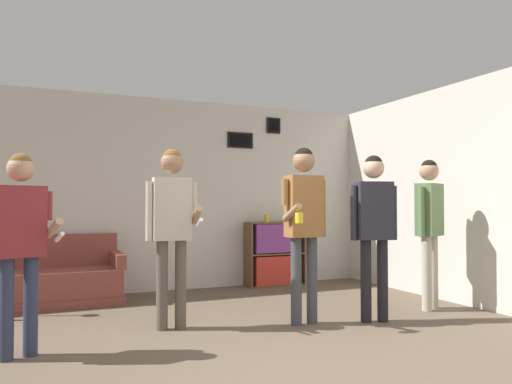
{
  "coord_description": "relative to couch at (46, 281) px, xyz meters",
  "views": [
    {
      "loc": [
        -1.59,
        -3.01,
        1.2
      ],
      "look_at": [
        0.56,
        1.96,
        1.34
      ],
      "focal_mm": 35.0,
      "sensor_mm": 36.0,
      "label": 1
    }
  ],
  "objects": [
    {
      "name": "ground_plane",
      "position": [
        1.52,
        -3.52,
        -0.28
      ],
      "size": [
        20.0,
        20.0,
        0.0
      ],
      "primitive_type": "plane",
      "color": "brown"
    },
    {
      "name": "person_watcher_holding_cup",
      "position": [
        2.38,
        -2.1,
        0.83
      ],
      "size": [
        0.5,
        0.44,
        1.78
      ],
      "color": "#3D4247",
      "rests_on": "ground_plane"
    },
    {
      "name": "person_spectator_near_bookshelf",
      "position": [
        3.09,
        -2.29,
        0.78
      ],
      "size": [
        0.49,
        0.29,
        1.72
      ],
      "color": "black",
      "rests_on": "ground_plane"
    },
    {
      "name": "person_player_foreground_left",
      "position": [
        -0.22,
        -2.19,
        0.7
      ],
      "size": [
        0.56,
        0.41,
        1.61
      ],
      "color": "#2D334C",
      "rests_on": "ground_plane"
    },
    {
      "name": "person_spectator_far_right",
      "position": [
        4.05,
        -2.06,
        0.78
      ],
      "size": [
        0.46,
        0.33,
        1.72
      ],
      "color": "#B7AD99",
      "rests_on": "ground_plane"
    },
    {
      "name": "drinking_cup",
      "position": [
        3.02,
        0.2,
        0.72
      ],
      "size": [
        0.07,
        0.07,
        0.11
      ],
      "color": "yellow",
      "rests_on": "bookshelf"
    },
    {
      "name": "wall_right",
      "position": [
        4.63,
        -1.57,
        1.07
      ],
      "size": [
        0.06,
        6.32,
        2.7
      ],
      "color": "beige",
      "rests_on": "ground_plane"
    },
    {
      "name": "bookshelf",
      "position": [
        3.16,
        0.2,
        0.19
      ],
      "size": [
        0.89,
        0.3,
        0.95
      ],
      "color": "brown",
      "rests_on": "ground_plane"
    },
    {
      "name": "person_player_foreground_center",
      "position": [
        1.1,
        -1.76,
        0.8
      ],
      "size": [
        0.5,
        0.49,
        1.75
      ],
      "color": "brown",
      "rests_on": "ground_plane"
    },
    {
      "name": "couch",
      "position": [
        0.0,
        0.0,
        0.0
      ],
      "size": [
        1.78,
        0.8,
        0.83
      ],
      "color": "brown",
      "rests_on": "ground_plane"
    },
    {
      "name": "bottle_on_floor",
      "position": [
        -0.35,
        -0.74,
        -0.17
      ],
      "size": [
        0.06,
        0.06,
        0.28
      ],
      "color": "brown",
      "rests_on": "ground_plane"
    },
    {
      "name": "wall_back",
      "position": [
        1.53,
        0.42,
        1.07
      ],
      "size": [
        8.56,
        0.08,
        2.7
      ],
      "color": "beige",
      "rests_on": "ground_plane"
    }
  ]
}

